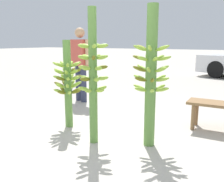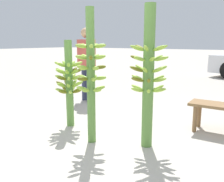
# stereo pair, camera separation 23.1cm
# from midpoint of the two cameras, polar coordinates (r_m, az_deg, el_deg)

# --- Properties ---
(ground_plane) EXTENTS (80.00, 80.00, 0.00)m
(ground_plane) POSITION_cam_midpoint_polar(r_m,az_deg,el_deg) (3.26, -8.50, -12.29)
(ground_plane) COLOR #B2AA9E
(banana_stalk_left) EXTENTS (0.45, 0.45, 1.32)m
(banana_stalk_left) POSITION_cam_midpoint_polar(r_m,az_deg,el_deg) (3.83, -11.78, 2.11)
(banana_stalk_left) COLOR #5B8C3D
(banana_stalk_left) RESTS_ON ground_plane
(banana_stalk_center) EXTENTS (0.40, 0.40, 1.71)m
(banana_stalk_center) POSITION_cam_midpoint_polar(r_m,az_deg,el_deg) (3.13, -6.50, 3.76)
(banana_stalk_center) COLOR #5B8C3D
(banana_stalk_center) RESTS_ON ground_plane
(banana_stalk_right) EXTENTS (0.48, 0.47, 1.73)m
(banana_stalk_right) POSITION_cam_midpoint_polar(r_m,az_deg,el_deg) (3.04, 6.73, 3.50)
(banana_stalk_right) COLOR #5B8C3D
(banana_stalk_right) RESTS_ON ground_plane
(vendor_person) EXTENTS (0.66, 0.33, 1.59)m
(vendor_person) POSITION_cam_midpoint_polar(r_m,az_deg,el_deg) (5.45, -8.45, 7.31)
(vendor_person) COLOR #2D334C
(vendor_person) RESTS_ON ground_plane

